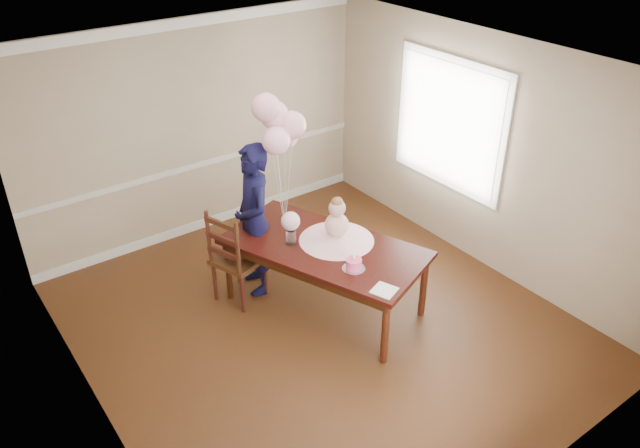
# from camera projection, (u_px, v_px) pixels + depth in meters

# --- Properties ---
(floor) EXTENTS (4.50, 5.00, 0.00)m
(floor) POSITION_uv_depth(u_px,v_px,m) (320.00, 323.00, 6.54)
(floor) COLOR #341B0D
(floor) RESTS_ON ground
(ceiling) EXTENTS (4.50, 5.00, 0.02)m
(ceiling) POSITION_uv_depth(u_px,v_px,m) (320.00, 69.00, 5.16)
(ceiling) COLOR silver
(ceiling) RESTS_ON wall_back
(wall_back) EXTENTS (4.50, 0.02, 2.70)m
(wall_back) POSITION_uv_depth(u_px,v_px,m) (199.00, 130.00, 7.59)
(wall_back) COLOR tan
(wall_back) RESTS_ON floor
(wall_front) EXTENTS (4.50, 0.02, 2.70)m
(wall_front) POSITION_uv_depth(u_px,v_px,m) (544.00, 361.00, 4.11)
(wall_front) COLOR tan
(wall_front) RESTS_ON floor
(wall_left) EXTENTS (0.02, 5.00, 2.70)m
(wall_left) POSITION_uv_depth(u_px,v_px,m) (80.00, 298.00, 4.70)
(wall_left) COLOR tan
(wall_left) RESTS_ON floor
(wall_right) EXTENTS (0.02, 5.00, 2.70)m
(wall_right) POSITION_uv_depth(u_px,v_px,m) (482.00, 153.00, 6.99)
(wall_right) COLOR tan
(wall_right) RESTS_ON floor
(chair_rail_trim) EXTENTS (4.50, 0.02, 0.07)m
(chair_rail_trim) POSITION_uv_depth(u_px,v_px,m) (203.00, 164.00, 7.81)
(chair_rail_trim) COLOR silver
(chair_rail_trim) RESTS_ON wall_back
(crown_molding) EXTENTS (4.50, 0.02, 0.12)m
(crown_molding) POSITION_uv_depth(u_px,v_px,m) (188.00, 22.00, 6.93)
(crown_molding) COLOR white
(crown_molding) RESTS_ON wall_back
(baseboard_trim) EXTENTS (4.50, 0.02, 0.12)m
(baseboard_trim) POSITION_uv_depth(u_px,v_px,m) (209.00, 222.00, 8.23)
(baseboard_trim) COLOR silver
(baseboard_trim) RESTS_ON floor
(window_frame) EXTENTS (0.02, 1.66, 1.56)m
(window_frame) POSITION_uv_depth(u_px,v_px,m) (449.00, 123.00, 7.23)
(window_frame) COLOR white
(window_frame) RESTS_ON wall_right
(window_blinds) EXTENTS (0.01, 1.50, 1.40)m
(window_blinds) POSITION_uv_depth(u_px,v_px,m) (448.00, 124.00, 7.22)
(window_blinds) COLOR silver
(window_blinds) RESTS_ON wall_right
(dining_table_top) EXTENTS (1.71, 2.30, 0.05)m
(dining_table_top) POSITION_uv_depth(u_px,v_px,m) (324.00, 247.00, 6.42)
(dining_table_top) COLOR black
(dining_table_top) RESTS_ON table_leg_fl
(table_apron) EXTENTS (1.58, 2.17, 0.10)m
(table_apron) POSITION_uv_depth(u_px,v_px,m) (324.00, 254.00, 6.46)
(table_apron) COLOR black
(table_apron) RESTS_ON table_leg_fl
(table_leg_fl) EXTENTS (0.09, 0.09, 0.72)m
(table_leg_fl) POSITION_uv_depth(u_px,v_px,m) (385.00, 333.00, 5.86)
(table_leg_fl) COLOR black
(table_leg_fl) RESTS_ON floor
(table_leg_fr) EXTENTS (0.09, 0.09, 0.72)m
(table_leg_fr) POSITION_uv_depth(u_px,v_px,m) (424.00, 286.00, 6.49)
(table_leg_fr) COLOR black
(table_leg_fr) RESTS_ON floor
(table_leg_bl) EXTENTS (0.09, 0.09, 0.72)m
(table_leg_bl) POSITION_uv_depth(u_px,v_px,m) (229.00, 270.00, 6.74)
(table_leg_bl) COLOR black
(table_leg_bl) RESTS_ON floor
(table_leg_br) EXTENTS (0.09, 0.09, 0.72)m
(table_leg_br) POSITION_uv_depth(u_px,v_px,m) (276.00, 235.00, 7.37)
(table_leg_br) COLOR black
(table_leg_br) RESTS_ON floor
(baby_skirt) EXTENTS (1.02, 1.02, 0.10)m
(baby_skirt) POSITION_uv_depth(u_px,v_px,m) (337.00, 236.00, 6.47)
(baby_skirt) COLOR #FFBBD0
(baby_skirt) RESTS_ON dining_table_top
(baby_torso) EXTENTS (0.25, 0.25, 0.25)m
(baby_torso) POSITION_uv_depth(u_px,v_px,m) (337.00, 225.00, 6.40)
(baby_torso) COLOR pink
(baby_torso) RESTS_ON baby_skirt
(baby_head) EXTENTS (0.18, 0.18, 0.18)m
(baby_head) POSITION_uv_depth(u_px,v_px,m) (337.00, 208.00, 6.30)
(baby_head) COLOR #CE9E8E
(baby_head) RESTS_ON baby_torso
(baby_hair) EXTENTS (0.12, 0.12, 0.12)m
(baby_hair) POSITION_uv_depth(u_px,v_px,m) (337.00, 203.00, 6.27)
(baby_hair) COLOR brown
(baby_hair) RESTS_ON baby_head
(cake_platter) EXTENTS (0.29, 0.29, 0.01)m
(cake_platter) POSITION_uv_depth(u_px,v_px,m) (354.00, 269.00, 6.04)
(cake_platter) COLOR silver
(cake_platter) RESTS_ON dining_table_top
(birthday_cake) EXTENTS (0.20, 0.20, 0.10)m
(birthday_cake) POSITION_uv_depth(u_px,v_px,m) (354.00, 264.00, 6.01)
(birthday_cake) COLOR #FE5086
(birthday_cake) RESTS_ON cake_platter
(cake_flower_a) EXTENTS (0.03, 0.03, 0.03)m
(cake_flower_a) POSITION_uv_depth(u_px,v_px,m) (354.00, 258.00, 5.97)
(cake_flower_a) COLOR white
(cake_flower_a) RESTS_ON birthday_cake
(cake_flower_b) EXTENTS (0.03, 0.03, 0.03)m
(cake_flower_b) POSITION_uv_depth(u_px,v_px,m) (354.00, 256.00, 6.01)
(cake_flower_b) COLOR white
(cake_flower_b) RESTS_ON birthday_cake
(rose_vase_near) EXTENTS (0.13, 0.13, 0.17)m
(rose_vase_near) POSITION_uv_depth(u_px,v_px,m) (291.00, 237.00, 6.39)
(rose_vase_near) COLOR white
(rose_vase_near) RESTS_ON dining_table_top
(roses_near) EXTENTS (0.20, 0.20, 0.20)m
(roses_near) POSITION_uv_depth(u_px,v_px,m) (290.00, 221.00, 6.30)
(roses_near) COLOR silver
(roses_near) RESTS_ON rose_vase_near
(napkin) EXTENTS (0.27, 0.27, 0.01)m
(napkin) POSITION_uv_depth(u_px,v_px,m) (384.00, 290.00, 5.73)
(napkin) COLOR white
(napkin) RESTS_ON dining_table_top
(balloon_weight) EXTENTS (0.05, 0.05, 0.02)m
(balloon_weight) POSITION_uv_depth(u_px,v_px,m) (285.00, 225.00, 6.74)
(balloon_weight) COLOR silver
(balloon_weight) RESTS_ON dining_table_top
(balloon_a) EXTENTS (0.29, 0.29, 0.29)m
(balloon_a) POSITION_uv_depth(u_px,v_px,m) (276.00, 140.00, 6.14)
(balloon_a) COLOR #FAB1D5
(balloon_a) RESTS_ON balloon_ribbon_a
(balloon_b) EXTENTS (0.29, 0.29, 0.29)m
(balloon_b) POSITION_uv_depth(u_px,v_px,m) (292.00, 125.00, 6.21)
(balloon_b) COLOR #E5A2BC
(balloon_b) RESTS_ON balloon_ribbon_b
(balloon_c) EXTENTS (0.29, 0.29, 0.29)m
(balloon_c) POSITION_uv_depth(u_px,v_px,m) (274.00, 115.00, 6.17)
(balloon_c) COLOR #EEA8C6
(balloon_c) RESTS_ON balloon_ribbon_c
(balloon_d) EXTENTS (0.29, 0.29, 0.29)m
(balloon_d) POSITION_uv_depth(u_px,v_px,m) (266.00, 107.00, 6.05)
(balloon_d) COLOR #DF9EB4
(balloon_d) RESTS_ON balloon_ribbon_d
(balloon_e) EXTENTS (0.29, 0.29, 0.29)m
(balloon_e) POSITION_uv_depth(u_px,v_px,m) (285.00, 135.00, 6.39)
(balloon_e) COLOR #FFB4C3
(balloon_e) RESTS_ON balloon_ribbon_e
(balloon_ribbon_a) EXTENTS (0.09, 0.04, 0.86)m
(balloon_ribbon_a) POSITION_uv_depth(u_px,v_px,m) (281.00, 191.00, 6.48)
(balloon_ribbon_a) COLOR silver
(balloon_ribbon_a) RESTS_ON balloon_weight
(balloon_ribbon_b) EXTENTS (0.12, 0.02, 0.96)m
(balloon_ribbon_b) POSITION_uv_depth(u_px,v_px,m) (289.00, 184.00, 6.51)
(balloon_ribbon_b) COLOR white
(balloon_ribbon_b) RESTS_ON balloon_weight
(balloon_ribbon_c) EXTENTS (0.02, 0.10, 1.07)m
(balloon_ribbon_c) POSITION_uv_depth(u_px,v_px,m) (280.00, 179.00, 6.49)
(balloon_ribbon_c) COLOR white
(balloon_ribbon_c) RESTS_ON balloon_weight
(balloon_ribbon_d) EXTENTS (0.12, 0.07, 1.17)m
(balloon_ribbon_d) POSITION_uv_depth(u_px,v_px,m) (276.00, 176.00, 6.43)
(balloon_ribbon_d) COLOR silver
(balloon_ribbon_d) RESTS_ON balloon_weight
(balloon_ribbon_e) EXTENTS (0.11, 0.12, 0.80)m
(balloon_ribbon_e) POSITION_uv_depth(u_px,v_px,m) (285.00, 188.00, 6.60)
(balloon_ribbon_e) COLOR white
(balloon_ribbon_e) RESTS_ON balloon_weight
(dining_chair_seat) EXTENTS (0.62, 0.62, 0.05)m
(dining_chair_seat) POSITION_uv_depth(u_px,v_px,m) (239.00, 259.00, 6.69)
(dining_chair_seat) COLOR #3C2110
(dining_chair_seat) RESTS_ON chair_leg_fl
(chair_leg_fl) EXTENTS (0.06, 0.06, 0.47)m
(chair_leg_fl) POSITION_uv_depth(u_px,v_px,m) (243.00, 294.00, 6.59)
(chair_leg_fl) COLOR black
(chair_leg_fl) RESTS_ON floor
(chair_leg_fr) EXTENTS (0.06, 0.06, 0.47)m
(chair_leg_fr) POSITION_uv_depth(u_px,v_px,m) (266.00, 276.00, 6.87)
(chair_leg_fr) COLOR #3A190F
(chair_leg_fr) RESTS_ON floor
(chair_leg_bl) EXTENTS (0.06, 0.06, 0.47)m
(chair_leg_bl) POSITION_uv_depth(u_px,v_px,m) (215.00, 281.00, 6.78)
(chair_leg_bl) COLOR black
(chair_leg_bl) RESTS_ON floor
(chair_leg_br) EXTENTS (0.06, 0.06, 0.47)m
(chair_leg_br) POSITION_uv_depth(u_px,v_px,m) (239.00, 264.00, 7.06)
(chair_leg_br) COLOR #36190E
(chair_leg_br) RESTS_ON floor
(chair_back_post_l) EXTENTS (0.06, 0.06, 0.62)m
(chair_back_post_l) POSITION_uv_depth(u_px,v_px,m) (238.00, 249.00, 6.28)
(chair_back_post_l) COLOR black
(chair_back_post_l) RESTS_ON dining_chair_seat
(chair_back_post_r) EXTENTS (0.06, 0.06, 0.62)m
(chair_back_post_r) POSITION_uv_depth(u_px,v_px,m) (209.00, 237.00, 6.47)
(chair_back_post_r) COLOR #37160F
(chair_back_post_r) RESTS_ON dining_chair_seat
(chair_slat_low) EXTENTS (0.18, 0.43, 0.05)m
(chair_slat_low) POSITION_uv_depth(u_px,v_px,m) (224.00, 254.00, 6.44)
(chair_slat_low) COLOR black
(chair_slat_low) RESTS_ON dining_chair_seat
(chair_slat_mid) EXTENTS (0.18, 0.43, 0.05)m
(chair_slat_mid) POSITION_uv_depth(u_px,v_px,m) (223.00, 239.00, 6.35)
(chair_slat_mid) COLOR #34130E
(chair_slat_mid) RESTS_ON dining_chair_seat
(chair_slat_top) EXTENTS (0.18, 0.43, 0.05)m
(chair_slat_top) POSITION_uv_depth(u_px,v_px,m) (221.00, 224.00, 6.26)
(chair_slat_top) COLOR #351B0E
(chair_slat_top) RESTS_ON dining_chair_seat
(woman) EXTENTS (0.57, 0.72, 1.74)m
(woman) POSITION_uv_depth(u_px,v_px,m) (254.00, 220.00, 6.66)
(woman) COLOR black
(woman) RESTS_ON floor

